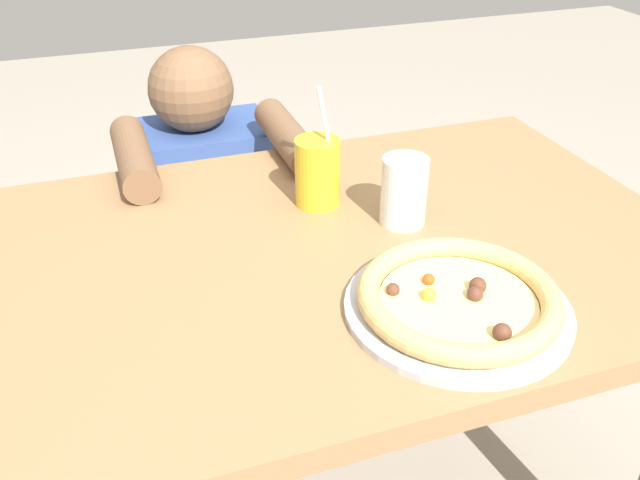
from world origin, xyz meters
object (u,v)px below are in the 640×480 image
object	(u,v)px
pizza_near	(458,300)
drink_cup_colored	(318,172)
water_cup_clear	(404,190)
diner_seated	(207,240)

from	to	relation	value
pizza_near	drink_cup_colored	size ratio (longest dim) A/B	1.48
water_cup_clear	pizza_near	bearing A→B (deg)	-97.70
pizza_near	diner_seated	bearing A→B (deg)	105.04
pizza_near	diner_seated	size ratio (longest dim) A/B	0.35
water_cup_clear	diner_seated	world-z (taller)	diner_seated
drink_cup_colored	water_cup_clear	distance (m)	0.16
pizza_near	drink_cup_colored	world-z (taller)	drink_cup_colored
drink_cup_colored	pizza_near	bearing A→B (deg)	-77.90
drink_cup_colored	water_cup_clear	world-z (taller)	drink_cup_colored
pizza_near	water_cup_clear	size ratio (longest dim) A/B	2.69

